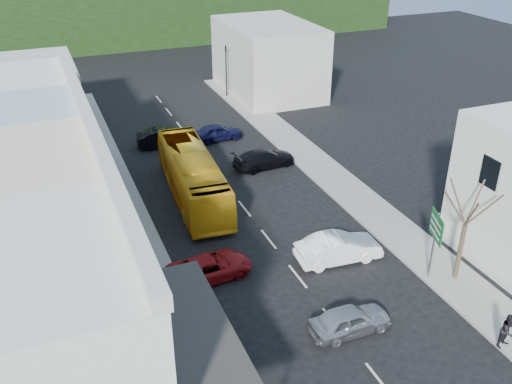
# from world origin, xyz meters

# --- Properties ---
(ground) EXTENTS (120.00, 120.00, 0.00)m
(ground) POSITION_xyz_m (0.00, 0.00, 0.00)
(ground) COLOR black
(ground) RESTS_ON ground
(sidewalk_left) EXTENTS (3.00, 52.00, 0.15)m
(sidewalk_left) POSITION_xyz_m (-7.50, 10.00, 0.07)
(sidewalk_left) COLOR gray
(sidewalk_left) RESTS_ON ground
(sidewalk_right) EXTENTS (3.00, 52.00, 0.15)m
(sidewalk_right) POSITION_xyz_m (7.50, 10.00, 0.07)
(sidewalk_right) COLOR gray
(sidewalk_right) RESTS_ON ground
(shopfront_row) EXTENTS (8.25, 30.00, 8.00)m
(shopfront_row) POSITION_xyz_m (-12.49, 5.00, 4.00)
(shopfront_row) COLOR white
(shopfront_row) RESTS_ON ground
(distant_block_left) EXTENTS (8.00, 10.00, 6.00)m
(distant_block_left) POSITION_xyz_m (-12.00, 27.00, 3.00)
(distant_block_left) COLOR #B7B2A8
(distant_block_left) RESTS_ON ground
(distant_block_right) EXTENTS (8.00, 12.00, 7.00)m
(distant_block_right) POSITION_xyz_m (11.00, 30.00, 3.50)
(distant_block_right) COLOR #B7B2A8
(distant_block_right) RESTS_ON ground
(bus) EXTENTS (3.27, 11.74, 3.10)m
(bus) POSITION_xyz_m (-2.63, 10.70, 1.55)
(bus) COLOR #EEAF17
(bus) RESTS_ON ground
(car_silver) EXTENTS (4.41, 1.81, 1.40)m
(car_silver) POSITION_xyz_m (0.34, -4.82, 0.70)
(car_silver) COLOR #B8B7BC
(car_silver) RESTS_ON ground
(car_white) EXTENTS (4.52, 2.11, 1.40)m
(car_white) POSITION_xyz_m (2.74, 0.54, 0.70)
(car_white) COLOR white
(car_white) RESTS_ON ground
(car_red) EXTENTS (4.78, 2.38, 1.40)m
(car_red) POSITION_xyz_m (-4.40, 1.68, 0.70)
(car_red) COLOR maroon
(car_red) RESTS_ON ground
(car_black_near) EXTENTS (4.66, 2.27, 1.40)m
(car_black_near) POSITION_xyz_m (3.65, 13.42, 0.70)
(car_black_near) COLOR black
(car_black_near) RESTS_ON ground
(car_navy_mid) EXTENTS (4.51, 2.08, 1.40)m
(car_navy_mid) POSITION_xyz_m (2.08, 19.70, 0.70)
(car_navy_mid) COLOR black
(car_navy_mid) RESTS_ON ground
(car_black_far) EXTENTS (4.56, 2.25, 1.40)m
(car_black_far) POSITION_xyz_m (-2.22, 20.12, 0.70)
(car_black_far) COLOR black
(car_black_far) RESTS_ON ground
(pedestrian_left) EXTENTS (0.55, 0.69, 1.70)m
(pedestrian_left) POSITION_xyz_m (-8.27, 0.23, 1.00)
(pedestrian_left) COLOR black
(pedestrian_left) RESTS_ON sidewalk_left
(pedestrian_right) EXTENTS (0.77, 0.57, 1.70)m
(pedestrian_right) POSITION_xyz_m (6.30, -8.42, 1.00)
(pedestrian_right) COLOR black
(pedestrian_right) RESTS_ON sidewalk_right
(direction_sign) EXTENTS (1.37, 1.93, 4.00)m
(direction_sign) POSITION_xyz_m (6.40, -2.75, 2.00)
(direction_sign) COLOR #0A5E1F
(direction_sign) RESTS_ON ground
(street_tree) EXTENTS (2.82, 2.82, 6.74)m
(street_tree) POSITION_xyz_m (7.66, -3.36, 3.37)
(street_tree) COLOR #3D3122
(street_tree) RESTS_ON ground
(traffic_signal) EXTENTS (1.29, 1.43, 5.21)m
(traffic_signal) POSITION_xyz_m (6.55, 30.12, 2.60)
(traffic_signal) COLOR black
(traffic_signal) RESTS_ON ground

